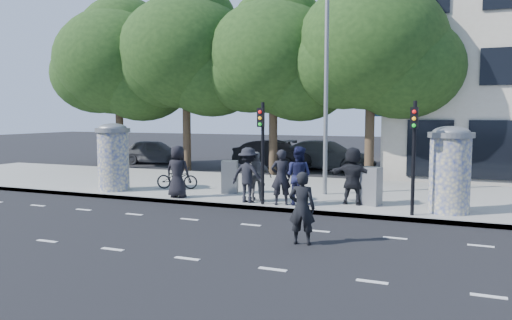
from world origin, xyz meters
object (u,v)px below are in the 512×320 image
at_px(ad_column_right, 450,168).
at_px(ped_e, 257,176).
at_px(ad_column_left, 113,155).
at_px(ped_f, 353,176).
at_px(ped_d, 248,175).
at_px(man_road, 302,208).
at_px(ped_a, 178,172).
at_px(car_mid, 274,155).
at_px(bicycle, 177,178).
at_px(car_right, 327,155).
at_px(traffic_pole_far, 414,146).
at_px(ped_c, 298,176).
at_px(cabinet_left, 230,177).
at_px(traffic_pole_near, 262,142).
at_px(ped_b, 281,177).
at_px(car_left, 155,152).
at_px(cabinet_right, 371,186).
at_px(street_lamp, 326,70).

bearing_deg(ad_column_right, ped_e, -177.40).
distance_m(ad_column_left, ped_f, 9.41).
xyz_separation_m(ad_column_right, ped_d, (-6.40, -0.69, -0.45)).
relative_size(ad_column_right, ped_d, 1.41).
distance_m(ped_d, man_road, 5.17).
distance_m(ped_a, car_mid, 11.73).
xyz_separation_m(ped_a, bicycle, (-1.13, 1.81, -0.50)).
bearing_deg(car_right, traffic_pole_far, -143.67).
bearing_deg(ped_c, cabinet_left, -14.31).
relative_size(car_mid, car_right, 0.86).
bearing_deg(ped_c, traffic_pole_near, 27.36).
height_order(ped_b, car_left, ped_b).
distance_m(traffic_pole_far, cabinet_left, 7.17).
distance_m(cabinet_left, cabinet_right, 5.41).
relative_size(traffic_pole_far, ped_c, 1.74).
xyz_separation_m(traffic_pole_far, car_mid, (-8.73, 11.85, -1.42)).
distance_m(ped_a, bicycle, 2.19).
distance_m(ad_column_right, ped_e, 6.26).
height_order(traffic_pole_far, ped_e, traffic_pole_far).
xyz_separation_m(ped_e, cabinet_right, (3.82, 0.63, -0.22)).
bearing_deg(car_mid, ped_e, -149.49).
distance_m(ped_d, car_right, 12.13).
xyz_separation_m(man_road, cabinet_left, (-4.56, 5.59, -0.12)).
bearing_deg(ad_column_right, man_road, -124.16).
relative_size(ped_e, bicycle, 1.02).
height_order(ped_b, car_right, ped_b).
distance_m(ad_column_right, man_road, 5.80).
bearing_deg(ped_d, street_lamp, -123.06).
distance_m(ad_column_right, car_right, 13.28).
bearing_deg(cabinet_right, ped_c, -138.68).
relative_size(cabinet_left, car_mid, 0.25).
distance_m(ad_column_left, man_road, 10.26).
distance_m(traffic_pole_near, man_road, 4.83).
height_order(ped_a, car_mid, ped_a).
relative_size(ped_e, man_road, 0.96).
bearing_deg(traffic_pole_far, ped_e, 173.19).
relative_size(traffic_pole_near, cabinet_right, 2.68).
bearing_deg(ped_f, bicycle, -2.00).
relative_size(ped_c, car_right, 0.34).
bearing_deg(car_mid, cabinet_left, -156.02).
bearing_deg(ad_column_left, car_mid, 76.54).
relative_size(ped_d, car_mid, 0.38).
xyz_separation_m(cabinet_right, car_left, (-15.38, 10.43, -0.02)).
relative_size(ad_column_right, ped_b, 1.43).
height_order(ad_column_right, ped_b, ad_column_right).
bearing_deg(car_left, ad_column_left, -169.45).
relative_size(ad_column_right, bicycle, 1.58).
distance_m(ad_column_left, car_left, 12.24).
bearing_deg(ped_f, cabinet_left, -2.49).
xyz_separation_m(traffic_pole_far, ped_c, (-3.66, 0.38, -1.10)).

